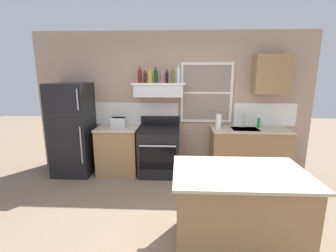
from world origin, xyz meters
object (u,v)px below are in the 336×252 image
object	(u,v)px
stove_range	(159,151)
bottle_red_label_wine	(140,76)
bottle_brown_stout	(145,78)
bottle_olive_oil_square	(172,77)
bottle_champagne_gold_foil	(150,76)
bottle_rose_pink	(163,76)
bottle_clear_tall	(178,75)
refrigerator	(73,129)
bottle_dark_green_wine	(156,76)
bottle_balsamic_dark	(167,78)
paper_towel_roll	(219,121)
kitchen_island	(237,210)
dish_soap_bottle	(259,123)
toaster	(119,122)

from	to	relation	value
stove_range	bottle_red_label_wine	bearing A→B (deg)	159.06
bottle_brown_stout	bottle_olive_oil_square	distance (m)	0.51
bottle_champagne_gold_foil	bottle_rose_pink	world-z (taller)	bottle_champagne_gold_foil
stove_range	bottle_clear_tall	size ratio (longest dim) A/B	3.27
refrigerator	bottle_dark_green_wine	distance (m)	1.88
bottle_balsamic_dark	bottle_brown_stout	bearing A→B (deg)	173.46
bottle_champagne_gold_foil	bottle_dark_green_wine	distance (m)	0.10
bottle_dark_green_wine	bottle_rose_pink	world-z (taller)	bottle_dark_green_wine
refrigerator	paper_towel_roll	bearing A→B (deg)	1.25
bottle_champagne_gold_foil	bottle_olive_oil_square	distance (m)	0.41
bottle_red_label_wine	kitchen_island	distance (m)	2.89
bottle_rose_pink	paper_towel_roll	size ratio (longest dim) A/B	1.03
stove_range	bottle_dark_green_wine	distance (m)	1.40
paper_towel_roll	kitchen_island	distance (m)	2.09
bottle_brown_stout	bottle_clear_tall	xyz separation A→B (m)	(0.61, 0.03, 0.05)
bottle_rose_pink	bottle_brown_stout	bearing A→B (deg)	-169.81
bottle_olive_oil_square	bottle_red_label_wine	bearing A→B (deg)	172.10
bottle_olive_oil_square	bottle_clear_tall	xyz separation A→B (m)	(0.10, 0.06, 0.03)
bottle_dark_green_wine	bottle_red_label_wine	bearing A→B (deg)	165.62
dish_soap_bottle	bottle_red_label_wine	bearing A→B (deg)	179.97
toaster	dish_soap_bottle	size ratio (longest dim) A/B	1.65
refrigerator	bottle_rose_pink	size ratio (longest dim) A/B	6.28
bottle_brown_stout	bottle_balsamic_dark	xyz separation A→B (m)	(0.41, -0.05, 0.00)
toaster	bottle_rose_pink	size ratio (longest dim) A/B	1.07
dish_soap_bottle	kitchen_island	distance (m)	2.34
toaster	bottle_olive_oil_square	size ratio (longest dim) A/B	1.13
bottle_balsamic_dark	dish_soap_bottle	distance (m)	1.93
bottle_red_label_wine	toaster	bearing A→B (deg)	-167.53
bottle_rose_pink	bottle_clear_tall	size ratio (longest dim) A/B	0.83
bottle_champagne_gold_foil	paper_towel_roll	bearing A→B (deg)	-0.92
bottle_balsamic_dark	bottle_clear_tall	xyz separation A→B (m)	(0.20, 0.08, 0.04)
toaster	stove_range	distance (m)	0.95
toaster	bottle_clear_tall	size ratio (longest dim) A/B	0.89
bottle_brown_stout	toaster	bearing A→B (deg)	-175.84
bottle_champagne_gold_foil	kitchen_island	size ratio (longest dim) A/B	0.21
refrigerator	bottle_olive_oil_square	distance (m)	2.14
bottle_clear_tall	bottle_red_label_wine	bearing A→B (deg)	178.03
bottle_rose_pink	kitchen_island	bearing A→B (deg)	-65.55
stove_range	bottle_clear_tall	xyz separation A→B (m)	(0.35, 0.11, 1.42)
dish_soap_bottle	bottle_dark_green_wine	bearing A→B (deg)	-177.72
stove_range	dish_soap_bottle	world-z (taller)	same
bottle_brown_stout	bottle_balsamic_dark	size ratio (longest dim) A/B	0.96
bottle_rose_pink	stove_range	bearing A→B (deg)	-113.38
stove_range	bottle_dark_green_wine	world-z (taller)	bottle_dark_green_wine
bottle_clear_tall	kitchen_island	size ratio (longest dim) A/B	0.24
toaster	bottle_brown_stout	size ratio (longest dim) A/B	1.32
bottle_dark_green_wine	kitchen_island	size ratio (longest dim) A/B	0.20
refrigerator	bottle_rose_pink	bearing A→B (deg)	5.49
bottle_red_label_wine	bottle_champagne_gold_foil	xyz separation A→B (m)	(0.20, -0.08, 0.00)
toaster	bottle_brown_stout	xyz separation A→B (m)	(0.52, 0.04, 0.83)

